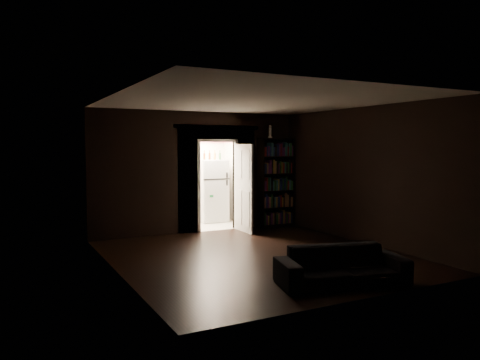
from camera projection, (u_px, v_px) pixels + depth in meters
name	position (u px, v px, depth m)	size (l,w,h in m)	color
ground	(256.00, 256.00, 8.50)	(5.50, 5.50, 0.00)	black
room_walls	(230.00, 162.00, 9.32)	(5.02, 5.61, 2.84)	black
kitchen_alcove	(199.00, 177.00, 12.07)	(2.20, 1.80, 2.60)	#BDB7A5
sofa	(342.00, 260.00, 6.72)	(1.86, 0.80, 0.72)	black
bookshelf	(276.00, 183.00, 11.60)	(0.90, 0.32, 2.20)	black
refrigerator	(211.00, 191.00, 12.42)	(0.74, 0.68, 1.65)	silver
door	(244.00, 188.00, 10.91)	(0.85, 0.05, 2.05)	white
figurine	(270.00, 132.00, 11.39)	(0.11, 0.11, 0.32)	white
bottles	(212.00, 155.00, 12.26)	(0.61, 0.08, 0.25)	black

